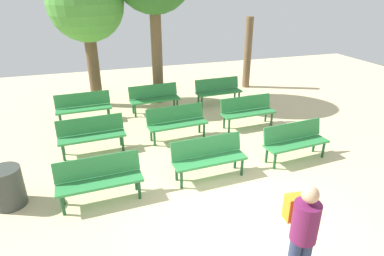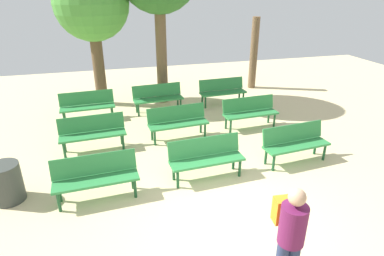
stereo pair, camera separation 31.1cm
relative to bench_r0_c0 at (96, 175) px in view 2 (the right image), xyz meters
The scene contains 14 objects.
ground_plane 2.79m from the bench_r0_c0, 31.28° to the right, with size 24.00×24.00×0.00m, color beige.
bench_r0_c0 is the anchor object (origin of this frame).
bench_r0_c1 2.28m from the bench_r0_c0, ahead, with size 1.62×0.57×0.87m.
bench_r0_c2 4.49m from the bench_r0_c0, ahead, with size 1.64×0.62×0.87m.
bench_r1_c0 2.12m from the bench_r0_c0, 91.99° to the left, with size 1.63×0.58×0.87m.
bench_r1_c1 3.09m from the bench_r0_c0, 46.37° to the left, with size 1.63×0.61×0.87m.
bench_r1_c2 4.93m from the bench_r0_c0, 29.19° to the left, with size 1.62×0.57×0.87m.
bench_r2_c0 4.21m from the bench_r0_c0, 93.24° to the left, with size 1.62×0.56×0.87m.
bench_r2_c1 4.81m from the bench_r0_c0, 65.92° to the left, with size 1.63×0.60×0.87m.
bench_r2_c2 6.17m from the bench_r0_c0, 46.75° to the left, with size 1.62×0.55×0.87m.
tree_0 6.25m from the bench_r0_c0, 87.92° to the left, with size 2.34×2.34×4.48m.
tree_1 8.60m from the bench_r0_c0, 44.91° to the left, with size 0.29×0.29×2.73m.
visitor_with_backpack 3.77m from the bench_r0_c0, 49.25° to the right, with size 0.37×0.55×1.65m.
trash_bin 1.71m from the bench_r0_c0, 167.80° to the left, with size 0.59×0.59×0.78m, color #383D38.
Camera 2 is at (-1.96, -4.21, 3.88)m, focal length 30.49 mm.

